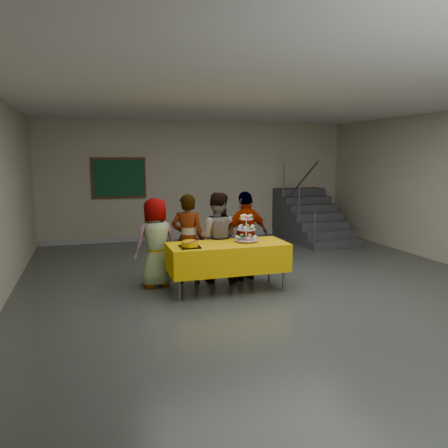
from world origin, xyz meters
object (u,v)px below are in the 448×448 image
object	(u,v)px
schoolchild_a	(156,242)
bear_cake	(190,244)
noticeboard	(119,178)
schoolchild_b	(188,239)
schoolchild_d	(246,236)
cupcake_stand	(246,231)
staircase	(308,219)
schoolchild_c	(217,238)
bake_table	(228,257)

from	to	relation	value
schoolchild_a	bear_cake	bearing A→B (deg)	104.55
bear_cake	noticeboard	xyz separation A→B (m)	(-0.71, 4.68, 0.77)
schoolchild_b	schoolchild_d	size ratio (longest dim) A/B	0.99
cupcake_stand	noticeboard	xyz separation A→B (m)	(-1.68, 4.51, 0.66)
cupcake_stand	noticeboard	distance (m)	4.86
schoolchild_a	staircase	world-z (taller)	staircase
bear_cake	schoolchild_c	xyz separation A→B (m)	(0.62, 0.67, -0.06)
bake_table	schoolchild_c	world-z (taller)	schoolchild_c
staircase	noticeboard	bearing A→B (deg)	170.01
schoolchild_d	schoolchild_c	bearing A→B (deg)	-17.44
schoolchild_c	noticeboard	bearing A→B (deg)	-49.38
schoolchild_b	schoolchild_c	size ratio (longest dim) A/B	0.99
bake_table	noticeboard	world-z (taller)	noticeboard
schoolchild_a	schoolchild_b	distance (m)	0.54
schoolchild_d	staircase	bearing A→B (deg)	-148.00
noticeboard	schoolchild_d	bearing A→B (deg)	-65.28
schoolchild_a	schoolchild_d	xyz separation A→B (m)	(1.55, -0.06, 0.04)
schoolchild_c	schoolchild_d	xyz separation A→B (m)	(0.52, -0.02, 0.00)
cupcake_stand	schoolchild_a	bearing A→B (deg)	158.38
schoolchild_a	schoolchild_c	distance (m)	1.03
bake_table	bear_cake	size ratio (longest dim) A/B	5.25
schoolchild_b	staircase	world-z (taller)	staircase
schoolchild_b	noticeboard	xyz separation A→B (m)	(-0.84, 3.96, 0.84)
schoolchild_a	staircase	distance (m)	5.44
bear_cake	schoolchild_d	size ratio (longest dim) A/B	0.23
schoolchild_b	noticeboard	distance (m)	4.14
staircase	schoolchild_b	bearing A→B (deg)	-141.34
schoolchild_b	schoolchild_c	xyz separation A→B (m)	(0.49, -0.05, 0.01)
bake_table	noticeboard	xyz separation A→B (m)	(-1.35, 4.56, 1.04)
cupcake_stand	noticeboard	world-z (taller)	noticeboard
bear_cake	staircase	distance (m)	5.58
cupcake_stand	schoolchild_b	bearing A→B (deg)	146.70
bake_table	cupcake_stand	xyz separation A→B (m)	(0.33, 0.05, 0.39)
cupcake_stand	bear_cake	bearing A→B (deg)	-170.32
bear_cake	schoolchild_b	xyz separation A→B (m)	(0.13, 0.71, -0.07)
staircase	schoolchild_a	bearing A→B (deg)	-144.83
schoolchild_a	noticeboard	distance (m)	4.07
cupcake_stand	bear_cake	xyz separation A→B (m)	(-0.96, -0.16, -0.12)
schoolchild_a	cupcake_stand	bearing A→B (deg)	142.89
schoolchild_d	staircase	distance (m)	4.31
cupcake_stand	staircase	distance (m)	4.81
schoolchild_d	staircase	world-z (taller)	staircase
schoolchild_b	bear_cake	bearing A→B (deg)	103.25
bake_table	schoolchild_b	world-z (taller)	schoolchild_b
schoolchild_c	noticeboard	xyz separation A→B (m)	(-1.33, 4.01, 0.83)
schoolchild_b	noticeboard	world-z (taller)	noticeboard
schoolchild_c	bear_cake	bearing A→B (deg)	69.48
schoolchild_d	noticeboard	distance (m)	4.51
schoolchild_a	schoolchild_c	bearing A→B (deg)	162.12
schoolchild_b	schoolchild_d	distance (m)	1.02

